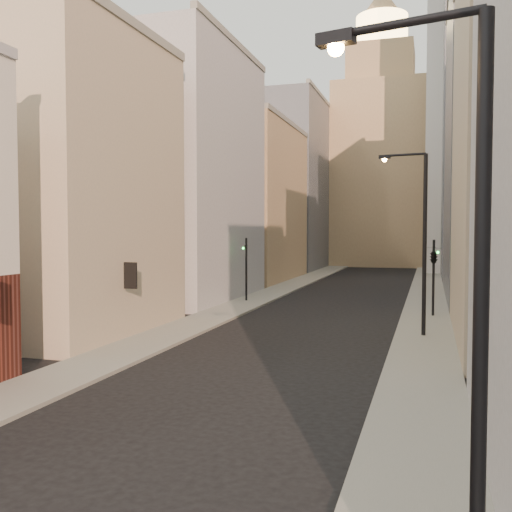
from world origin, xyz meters
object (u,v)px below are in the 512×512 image
Objects in this scene: clock_tower at (380,154)px; streetlamp_near at (462,312)px; streetlamp_mid at (420,233)px; traffic_light_left at (246,257)px; traffic_light_right at (434,257)px; white_tower at (458,129)px.

clock_tower reaches higher than streetlamp_near.
streetlamp_mid is at bearing 104.33° from streetlamp_near.
traffic_light_left and traffic_light_right have the same top height.
streetlamp_near is at bearing 67.63° from traffic_light_right.
streetlamp_mid is (-0.88, 23.72, 0.81)m from streetlamp_near.
traffic_light_right is (-0.13, 30.94, -0.82)m from streetlamp_near.
traffic_light_right is at bearing -81.73° from clock_tower.
streetlamp_near reaches higher than traffic_light_right.
white_tower reaches higher than streetlamp_mid.
clock_tower is at bearing -104.34° from traffic_light_right.
streetlamp_mid is 1.92× the size of traffic_light_right.
traffic_light_left is 14.41m from traffic_light_right.
streetlamp_near is at bearing -79.89° from streetlamp_mid.
traffic_light_left is at bearing -96.62° from clock_tower.
clock_tower is 4.67× the size of streetlamp_mid.
streetlamp_near is 1.64× the size of traffic_light_right.
clock_tower reaches higher than traffic_light_right.
traffic_light_right is at bearing -173.91° from traffic_light_left.
traffic_light_left is (-13.11, 11.14, -2.00)m from streetlamp_mid.
streetlamp_near is (-2.91, -71.72, -13.92)m from white_tower.
streetlamp_near is 37.58m from traffic_light_left.
white_tower reaches higher than streetlamp_near.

